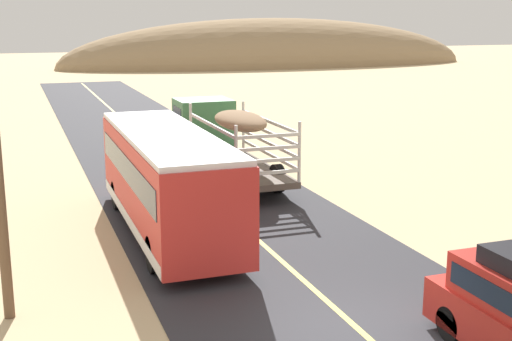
# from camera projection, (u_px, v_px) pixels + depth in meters

# --- Properties ---
(ground_plane) EXTENTS (240.00, 240.00, 0.00)m
(ground_plane) POSITION_uv_depth(u_px,v_px,m) (359.00, 331.00, 14.94)
(ground_plane) COLOR #CCB284
(road_surface) EXTENTS (8.00, 120.00, 0.02)m
(road_surface) POSITION_uv_depth(u_px,v_px,m) (359.00, 331.00, 14.93)
(road_surface) COLOR #2D2D33
(road_surface) RESTS_ON ground
(road_centre_line) EXTENTS (0.16, 117.60, 0.00)m
(road_centre_line) POSITION_uv_depth(u_px,v_px,m) (359.00, 330.00, 14.93)
(road_centre_line) COLOR #D8CC4C
(road_centre_line) RESTS_ON road_surface
(livestock_truck) EXTENTS (2.53, 9.70, 3.02)m
(livestock_truck) POSITION_uv_depth(u_px,v_px,m) (217.00, 131.00, 29.98)
(livestock_truck) COLOR #3F7F4C
(livestock_truck) RESTS_ON road_surface
(bus) EXTENTS (2.54, 10.00, 3.21)m
(bus) POSITION_uv_depth(u_px,v_px,m) (167.00, 179.00, 21.29)
(bus) COLOR red
(bus) RESTS_ON road_surface
(distant_hill) EXTENTS (58.39, 16.80, 12.71)m
(distant_hill) POSITION_uv_depth(u_px,v_px,m) (274.00, 65.00, 94.34)
(distant_hill) COLOR #997C5A
(distant_hill) RESTS_ON ground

